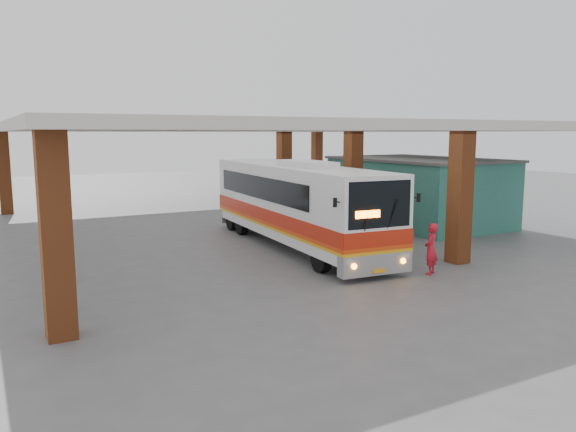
% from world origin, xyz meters
% --- Properties ---
extents(ground, '(90.00, 90.00, 0.00)m').
position_xyz_m(ground, '(0.00, 0.00, 0.00)').
color(ground, '#515154').
rests_on(ground, ground).
extents(brick_columns, '(20.10, 21.60, 4.35)m').
position_xyz_m(brick_columns, '(1.43, 5.00, 2.17)').
color(brick_columns, '#994821').
rests_on(brick_columns, ground).
extents(canopy_roof, '(21.00, 23.00, 0.30)m').
position_xyz_m(canopy_roof, '(0.50, 6.50, 4.50)').
color(canopy_roof, beige).
rests_on(canopy_roof, brick_columns).
extents(shop_building, '(5.20, 8.20, 3.11)m').
position_xyz_m(shop_building, '(7.49, 4.00, 1.56)').
color(shop_building, '#2A695B').
rests_on(shop_building, ground).
extents(coach_bus, '(3.26, 11.46, 3.30)m').
position_xyz_m(coach_bus, '(-0.39, 1.90, 1.64)').
color(coach_bus, white).
rests_on(coach_bus, ground).
extents(motorcycle, '(1.88, 1.06, 0.94)m').
position_xyz_m(motorcycle, '(4.70, 1.72, 0.47)').
color(motorcycle, black).
rests_on(motorcycle, ground).
extents(pedestrian, '(0.69, 0.62, 1.58)m').
position_xyz_m(pedestrian, '(1.10, -3.74, 0.79)').
color(pedestrian, red).
rests_on(pedestrian, ground).
extents(red_chair, '(0.44, 0.44, 0.77)m').
position_xyz_m(red_chair, '(4.59, 6.95, 0.35)').
color(red_chair, red).
rests_on(red_chair, ground).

